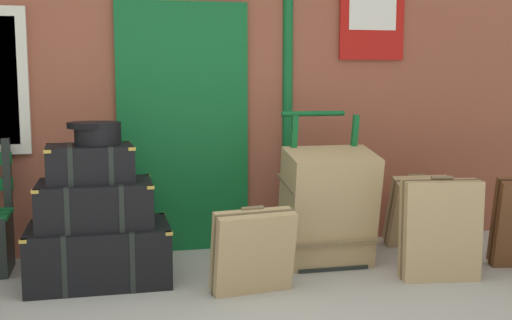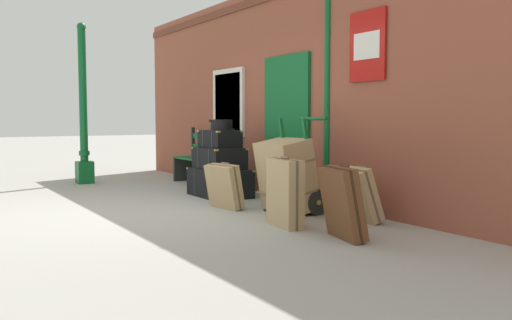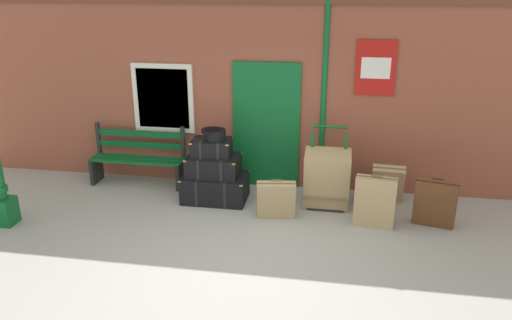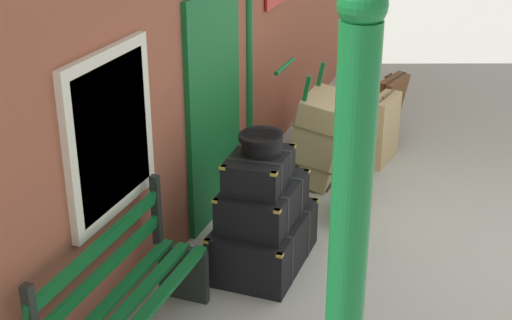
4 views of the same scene
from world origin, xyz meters
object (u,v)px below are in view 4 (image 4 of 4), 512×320
Objects in this scene: platform_bench at (125,301)px; large_brown_trunk at (321,137)px; steamer_trunk_base at (264,241)px; porters_trolley at (304,153)px; suitcase_oxblood at (351,189)px; suitcase_beige at (314,117)px; steamer_trunk_top at (259,170)px; suitcase_slate at (383,130)px; round_hatbox at (262,141)px; steamer_trunk_middle at (263,202)px; suitcase_charcoal at (388,105)px.

large_brown_trunk is at bearing -8.12° from platform_bench.
platform_bench is at bearing 162.33° from steamer_trunk_base.
porters_trolley is at bearing -5.05° from platform_bench.
suitcase_oxblood reaches higher than steamer_trunk_base.
porters_trolley is at bearing -169.79° from suitcase_beige.
suitcase_slate is (2.48, -0.53, -0.50)m from steamer_trunk_top.
platform_bench is at bearing 159.05° from suitcase_oxblood.
large_brown_trunk is 1.21× the size of suitcase_slate.
round_hatbox is 1.93m from porters_trolley.
steamer_trunk_middle reaches higher than suitcase_charcoal.
steamer_trunk_middle is 1.34× the size of suitcase_oxblood.
suitcase_slate is at bearing -106.32° from suitcase_beige.
steamer_trunk_middle is 2.16× the size of round_hatbox.
steamer_trunk_base is 1.76m from porters_trolley.
steamer_trunk_top is 0.53× the size of porters_trolley.
steamer_trunk_base is 1.25× the size of steamer_trunk_middle.
steamer_trunk_middle is 0.52m from round_hatbox.
porters_trolley is at bearing 5.88° from steamer_trunk_base.
suitcase_beige is 1.85m from suitcase_oxblood.
round_hatbox is at bearing -173.06° from suitcase_beige.
suitcase_beige is (0.94, 0.34, -0.15)m from large_brown_trunk.
suitcase_charcoal is at bearing -7.30° from round_hatbox.
steamer_trunk_base is 1.57× the size of suitcase_beige.
round_hatbox is at bearing -16.75° from platform_bench.
round_hatbox is 2.81m from suitcase_beige.
large_brown_trunk is (1.76, 0.00, -0.11)m from steamer_trunk_middle.
steamer_trunk_middle reaches higher than steamer_trunk_base.
steamer_trunk_base is 2.71m from suitcase_beige.
steamer_trunk_middle is 3.32m from suitcase_charcoal.
suitcase_slate is (3.89, -0.96, -0.07)m from platform_bench.
platform_bench is 1.33× the size of porters_trolley.
platform_bench reaches higher than steamer_trunk_top.
platform_bench is at bearing 166.14° from suitcase_slate.
platform_bench reaches higher than steamer_trunk_base.
suitcase_charcoal is 0.84m from suitcase_slate.
porters_trolley is (1.74, 0.16, -0.82)m from round_hatbox.
suitcase_charcoal is at bearing -14.77° from large_brown_trunk.
steamer_trunk_middle is (-0.02, 0.00, 0.37)m from steamer_trunk_base.
steamer_trunk_top is 1.05× the size of suitcase_oxblood.
round_hatbox reaches higher than suitcase_slate.
steamer_trunk_base is at bearing 168.47° from suitcase_slate.
round_hatbox is (0.01, 0.02, 0.88)m from steamer_trunk_base.
porters_trolley is at bearing 90.00° from large_brown_trunk.
suitcase_slate is at bearing -172.93° from suitcase_charcoal.
suitcase_charcoal is 1.21× the size of suitcase_oxblood.
round_hatbox reaches higher than steamer_trunk_base.
round_hatbox reaches higher than platform_bench.
round_hatbox reaches higher than large_brown_trunk.
suitcase_charcoal is at bearing -10.30° from platform_bench.
round_hatbox reaches higher than suitcase_oxblood.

